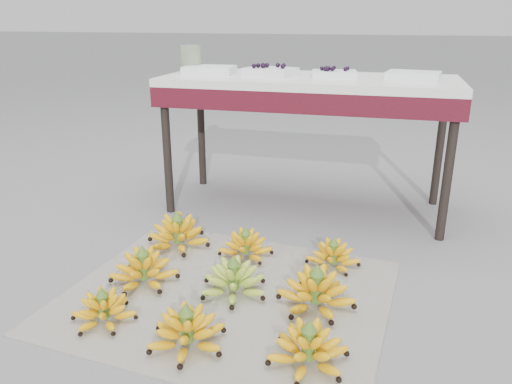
% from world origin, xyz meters
% --- Properties ---
extents(ground, '(60.00, 60.00, 0.00)m').
position_xyz_m(ground, '(0.00, 0.00, 0.00)').
color(ground, gray).
rests_on(ground, ground).
extents(newspaper_mat, '(1.35, 1.17, 0.01)m').
position_xyz_m(newspaper_mat, '(-0.11, -0.04, 0.00)').
color(newspaper_mat, white).
rests_on(newspaper_mat, ground).
extents(bunch_front_left, '(0.25, 0.25, 0.14)m').
position_xyz_m(bunch_front_left, '(-0.49, -0.34, 0.05)').
color(bunch_front_left, yellow).
rests_on(bunch_front_left, newspaper_mat).
extents(bunch_front_center, '(0.34, 0.34, 0.17)m').
position_xyz_m(bunch_front_center, '(-0.14, -0.39, 0.06)').
color(bunch_front_center, yellow).
rests_on(bunch_front_center, newspaper_mat).
extents(bunch_front_right, '(0.31, 0.31, 0.16)m').
position_xyz_m(bunch_front_right, '(0.27, -0.38, 0.06)').
color(bunch_front_right, yellow).
rests_on(bunch_front_right, newspaper_mat).
extents(bunch_mid_left, '(0.32, 0.32, 0.17)m').
position_xyz_m(bunch_mid_left, '(-0.48, -0.04, 0.06)').
color(bunch_mid_left, yellow).
rests_on(bunch_mid_left, newspaper_mat).
extents(bunch_mid_center, '(0.36, 0.36, 0.17)m').
position_xyz_m(bunch_mid_center, '(-0.09, -0.03, 0.06)').
color(bunch_mid_center, '#7FAF34').
rests_on(bunch_mid_center, newspaper_mat).
extents(bunch_mid_right, '(0.31, 0.31, 0.18)m').
position_xyz_m(bunch_mid_right, '(0.24, -0.04, 0.07)').
color(bunch_mid_right, yellow).
rests_on(bunch_mid_right, newspaper_mat).
extents(bunch_back_left, '(0.38, 0.38, 0.18)m').
position_xyz_m(bunch_back_left, '(-0.48, 0.32, 0.07)').
color(bunch_back_left, yellow).
rests_on(bunch_back_left, newspaper_mat).
extents(bunch_back_center, '(0.26, 0.26, 0.15)m').
position_xyz_m(bunch_back_center, '(-0.13, 0.30, 0.06)').
color(bunch_back_center, yellow).
rests_on(bunch_back_center, newspaper_mat).
extents(bunch_back_right, '(0.25, 0.25, 0.14)m').
position_xyz_m(bunch_back_right, '(0.27, 0.30, 0.05)').
color(bunch_back_right, yellow).
rests_on(bunch_back_right, newspaper_mat).
extents(vendor_table, '(1.57, 0.63, 0.75)m').
position_xyz_m(vendor_table, '(0.02, 1.01, 0.67)').
color(vendor_table, black).
rests_on(vendor_table, ground).
extents(tray_far_left, '(0.29, 0.22, 0.04)m').
position_xyz_m(tray_far_left, '(-0.54, 0.99, 0.77)').
color(tray_far_left, silver).
rests_on(tray_far_left, vendor_table).
extents(tray_left, '(0.30, 0.25, 0.07)m').
position_xyz_m(tray_left, '(-0.19, 1.00, 0.78)').
color(tray_left, silver).
rests_on(tray_left, vendor_table).
extents(tray_right, '(0.25, 0.20, 0.06)m').
position_xyz_m(tray_right, '(0.15, 0.99, 0.77)').
color(tray_right, silver).
rests_on(tray_right, vendor_table).
extents(tray_far_right, '(0.28, 0.22, 0.04)m').
position_xyz_m(tray_far_right, '(0.55, 1.01, 0.77)').
color(tray_far_right, silver).
rests_on(tray_far_right, vendor_table).
extents(glass_jar, '(0.16, 0.16, 0.15)m').
position_xyz_m(glass_jar, '(-0.67, 1.04, 0.83)').
color(glass_jar, beige).
rests_on(glass_jar, vendor_table).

